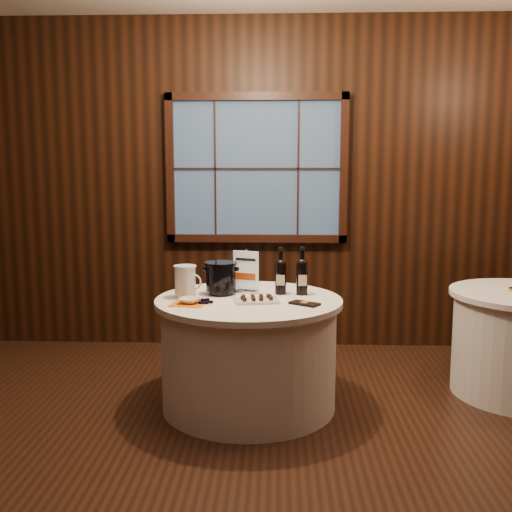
{
  "coord_description": "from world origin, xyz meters",
  "views": [
    {
      "loc": [
        0.2,
        -3.0,
        1.65
      ],
      "look_at": [
        0.05,
        0.9,
        1.08
      ],
      "focal_mm": 42.0,
      "sensor_mm": 36.0,
      "label": 1
    }
  ],
  "objects_px": {
    "main_table": "(249,352)",
    "port_bottle_right": "(302,274)",
    "port_bottle_left": "(281,274)",
    "grape_bunch": "(205,301)",
    "sign_stand": "(247,278)",
    "ice_bucket": "(221,277)",
    "glass_pitcher": "(185,281)",
    "cracker_bowl": "(189,301)",
    "chocolate_box": "(305,304)",
    "chocolate_plate": "(257,299)"
  },
  "relations": [
    {
      "from": "main_table",
      "to": "port_bottle_right",
      "type": "height_order",
      "value": "port_bottle_right"
    },
    {
      "from": "port_bottle_left",
      "to": "grape_bunch",
      "type": "relative_size",
      "value": 2.14
    },
    {
      "from": "sign_stand",
      "to": "port_bottle_left",
      "type": "distance_m",
      "value": 0.25
    },
    {
      "from": "ice_bucket",
      "to": "grape_bunch",
      "type": "bearing_deg",
      "value": -103.43
    },
    {
      "from": "port_bottle_right",
      "to": "glass_pitcher",
      "type": "relative_size",
      "value": 1.52
    },
    {
      "from": "glass_pitcher",
      "to": "ice_bucket",
      "type": "bearing_deg",
      "value": 47.39
    },
    {
      "from": "port_bottle_left",
      "to": "port_bottle_right",
      "type": "relative_size",
      "value": 0.97
    },
    {
      "from": "glass_pitcher",
      "to": "cracker_bowl",
      "type": "relative_size",
      "value": 1.64
    },
    {
      "from": "port_bottle_right",
      "to": "glass_pitcher",
      "type": "distance_m",
      "value": 0.82
    },
    {
      "from": "port_bottle_left",
      "to": "chocolate_box",
      "type": "distance_m",
      "value": 0.39
    },
    {
      "from": "sign_stand",
      "to": "glass_pitcher",
      "type": "height_order",
      "value": "sign_stand"
    },
    {
      "from": "grape_bunch",
      "to": "cracker_bowl",
      "type": "bearing_deg",
      "value": 175.69
    },
    {
      "from": "main_table",
      "to": "cracker_bowl",
      "type": "relative_size",
      "value": 9.43
    },
    {
      "from": "port_bottle_left",
      "to": "chocolate_box",
      "type": "xyz_separation_m",
      "value": [
        0.16,
        -0.34,
        -0.14
      ]
    },
    {
      "from": "main_table",
      "to": "port_bottle_left",
      "type": "distance_m",
      "value": 0.59
    },
    {
      "from": "port_bottle_right",
      "to": "grape_bunch",
      "type": "xyz_separation_m",
      "value": [
        -0.64,
        -0.32,
        -0.13
      ]
    },
    {
      "from": "chocolate_box",
      "to": "grape_bunch",
      "type": "height_order",
      "value": "grape_bunch"
    },
    {
      "from": "port_bottle_right",
      "to": "grape_bunch",
      "type": "bearing_deg",
      "value": -157.81
    },
    {
      "from": "main_table",
      "to": "chocolate_plate",
      "type": "height_order",
      "value": "chocolate_plate"
    },
    {
      "from": "chocolate_box",
      "to": "port_bottle_right",
      "type": "bearing_deg",
      "value": 125.22
    },
    {
      "from": "ice_bucket",
      "to": "glass_pitcher",
      "type": "height_order",
      "value": "ice_bucket"
    },
    {
      "from": "port_bottle_left",
      "to": "cracker_bowl",
      "type": "xyz_separation_m",
      "value": [
        -0.6,
        -0.33,
        -0.12
      ]
    },
    {
      "from": "main_table",
      "to": "cracker_bowl",
      "type": "distance_m",
      "value": 0.58
    },
    {
      "from": "glass_pitcher",
      "to": "chocolate_box",
      "type": "bearing_deg",
      "value": 8.41
    },
    {
      "from": "chocolate_plate",
      "to": "port_bottle_left",
      "type": "bearing_deg",
      "value": 58.54
    },
    {
      "from": "main_table",
      "to": "chocolate_box",
      "type": "bearing_deg",
      "value": -25.57
    },
    {
      "from": "ice_bucket",
      "to": "grape_bunch",
      "type": "height_order",
      "value": "ice_bucket"
    },
    {
      "from": "sign_stand",
      "to": "chocolate_box",
      "type": "bearing_deg",
      "value": -22.76
    },
    {
      "from": "main_table",
      "to": "grape_bunch",
      "type": "height_order",
      "value": "grape_bunch"
    },
    {
      "from": "sign_stand",
      "to": "cracker_bowl",
      "type": "relative_size",
      "value": 2.3
    },
    {
      "from": "sign_stand",
      "to": "cracker_bowl",
      "type": "height_order",
      "value": "sign_stand"
    },
    {
      "from": "glass_pitcher",
      "to": "grape_bunch",
      "type": "bearing_deg",
      "value": -29.41
    },
    {
      "from": "port_bottle_right",
      "to": "cracker_bowl",
      "type": "distance_m",
      "value": 0.83
    },
    {
      "from": "chocolate_box",
      "to": "cracker_bowl",
      "type": "relative_size",
      "value": 1.42
    },
    {
      "from": "chocolate_box",
      "to": "port_bottle_left",
      "type": "bearing_deg",
      "value": 149.09
    },
    {
      "from": "sign_stand",
      "to": "grape_bunch",
      "type": "height_order",
      "value": "sign_stand"
    },
    {
      "from": "ice_bucket",
      "to": "chocolate_box",
      "type": "relative_size",
      "value": 1.2
    },
    {
      "from": "main_table",
      "to": "port_bottle_left",
      "type": "relative_size",
      "value": 3.87
    },
    {
      "from": "port_bottle_left",
      "to": "glass_pitcher",
      "type": "distance_m",
      "value": 0.67
    },
    {
      "from": "port_bottle_left",
      "to": "chocolate_box",
      "type": "bearing_deg",
      "value": -64.9
    },
    {
      "from": "port_bottle_left",
      "to": "ice_bucket",
      "type": "bearing_deg",
      "value": -175.77
    },
    {
      "from": "sign_stand",
      "to": "ice_bucket",
      "type": "height_order",
      "value": "sign_stand"
    },
    {
      "from": "main_table",
      "to": "sign_stand",
      "type": "xyz_separation_m",
      "value": [
        -0.03,
        0.2,
        0.49
      ]
    },
    {
      "from": "port_bottle_right",
      "to": "port_bottle_left",
      "type": "bearing_deg",
      "value": 168.99
    },
    {
      "from": "ice_bucket",
      "to": "glass_pitcher",
      "type": "xyz_separation_m",
      "value": [
        -0.23,
        -0.11,
        -0.01
      ]
    },
    {
      "from": "chocolate_plate",
      "to": "cracker_bowl",
      "type": "relative_size",
      "value": 2.37
    },
    {
      "from": "port_bottle_left",
      "to": "cracker_bowl",
      "type": "bearing_deg",
      "value": -150.82
    },
    {
      "from": "port_bottle_right",
      "to": "chocolate_box",
      "type": "xyz_separation_m",
      "value": [
        0.01,
        -0.32,
        -0.14
      ]
    },
    {
      "from": "port_bottle_left",
      "to": "glass_pitcher",
      "type": "bearing_deg",
      "value": -167.64
    },
    {
      "from": "ice_bucket",
      "to": "glass_pitcher",
      "type": "distance_m",
      "value": 0.26
    }
  ]
}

